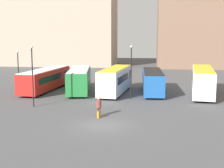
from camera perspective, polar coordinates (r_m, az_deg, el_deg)
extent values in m
plane|color=#4C4C4F|center=(25.88, -1.72, -7.63)|extent=(160.00, 160.00, 0.00)
cube|color=tan|center=(81.15, -10.09, 11.00)|extent=(29.42, 13.17, 21.25)
cube|color=#7F604C|center=(79.28, 18.75, 13.27)|extent=(27.69, 16.05, 28.26)
cube|color=red|center=(43.07, -12.06, 0.88)|extent=(3.62, 11.86, 2.53)
cube|color=black|center=(47.39, -9.69, 2.04)|extent=(2.81, 2.37, 0.96)
cube|color=black|center=(42.08, -12.66, 1.11)|extent=(3.28, 7.68, 0.76)
cube|color=white|center=(42.91, -12.11, 2.61)|extent=(3.40, 11.61, 0.08)
cylinder|color=black|center=(46.50, -10.18, 0.21)|extent=(2.56, 1.19, 0.97)
cylinder|color=black|center=(40.00, -14.14, -1.31)|extent=(2.56, 1.19, 0.97)
cube|color=#237A38|center=(41.25, -6.00, 0.80)|extent=(4.09, 10.24, 2.71)
cube|color=black|center=(45.24, -5.64, 1.94)|extent=(2.86, 2.22, 1.03)
cube|color=black|center=(40.32, -6.10, 1.10)|extent=(3.56, 6.70, 0.81)
cube|color=white|center=(41.08, -6.03, 2.73)|extent=(3.86, 10.01, 0.08)
cylinder|color=black|center=(44.46, -5.69, -0.11)|extent=(2.58, 1.31, 0.93)
cylinder|color=black|center=(38.39, -6.30, -1.54)|extent=(2.58, 1.31, 0.93)
cube|color=silver|center=(39.94, 0.64, 0.74)|extent=(3.53, 10.19, 2.94)
cube|color=black|center=(43.86, 1.85, 1.95)|extent=(2.64, 2.10, 1.12)
cube|color=black|center=(39.03, 0.34, 1.10)|extent=(3.15, 6.62, 0.88)
cube|color=yellow|center=(39.76, 0.64, 2.90)|extent=(3.31, 9.97, 0.08)
cylinder|color=black|center=(43.12, 1.56, -0.35)|extent=(2.40, 1.19, 0.94)
cylinder|color=black|center=(37.18, -0.44, -1.82)|extent=(2.40, 1.19, 0.94)
cube|color=#1E56A3|center=(40.62, 7.43, 0.52)|extent=(2.86, 9.88, 2.55)
cube|color=black|center=(44.55, 7.20, 1.66)|extent=(2.55, 1.91, 0.97)
cube|color=black|center=(39.70, 7.50, 0.79)|extent=(2.74, 6.37, 0.76)
cube|color=black|center=(40.45, 7.47, 2.36)|extent=(2.66, 9.68, 0.08)
cylinder|color=black|center=(43.77, 7.22, -0.30)|extent=(2.37, 1.01, 0.91)
cylinder|color=black|center=(37.80, 7.61, -1.75)|extent=(2.37, 1.01, 0.91)
cube|color=silver|center=(40.46, 16.22, 0.56)|extent=(3.78, 11.36, 2.97)
cube|color=black|center=(44.95, 16.05, 1.83)|extent=(2.72, 2.33, 1.13)
cube|color=black|center=(39.42, 16.30, 0.89)|extent=(3.32, 7.38, 0.89)
cube|color=yellow|center=(40.28, 16.32, 2.71)|extent=(3.56, 11.11, 0.08)
cylinder|color=black|center=(44.06, 16.00, -0.44)|extent=(2.46, 1.30, 1.02)
cylinder|color=black|center=(37.25, 16.32, -2.09)|extent=(2.46, 1.30, 1.02)
cylinder|color=#4C3828|center=(28.78, -2.59, -5.10)|extent=(0.20, 0.20, 0.82)
cylinder|color=#4C3828|center=(28.70, -2.27, -5.14)|extent=(0.20, 0.20, 0.82)
cylinder|color=brown|center=(28.57, -2.44, -3.62)|extent=(0.59, 0.59, 0.72)
sphere|color=tan|center=(28.46, -2.44, -2.65)|extent=(0.27, 0.27, 0.27)
cube|color=#B27A1E|center=(28.26, -2.41, -5.54)|extent=(0.30, 0.46, 0.64)
cube|color=black|center=(28.02, -2.56, -4.69)|extent=(0.10, 0.05, 0.29)
cylinder|color=black|center=(36.12, 3.52, 1.93)|extent=(0.12, 0.12, 6.02)
sphere|color=beige|center=(35.88, 3.57, 6.84)|extent=(0.28, 0.28, 0.28)
cylinder|color=black|center=(33.14, -14.31, 1.12)|extent=(0.12, 0.12, 6.10)
sphere|color=beige|center=(32.88, -14.51, 6.54)|extent=(0.28, 0.28, 0.28)
cylinder|color=black|center=(40.29, -16.72, 1.76)|extent=(0.12, 0.12, 5.29)
sphere|color=beige|center=(40.06, -16.89, 5.64)|extent=(0.28, 0.28, 0.28)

